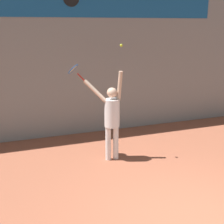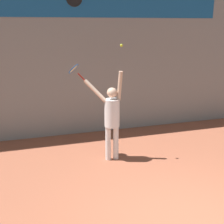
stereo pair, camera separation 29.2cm
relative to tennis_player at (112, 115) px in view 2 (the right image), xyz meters
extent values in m
cube|color=gray|center=(0.48, 2.11, 1.40)|extent=(18.00, 0.10, 5.00)
cylinder|color=white|center=(-0.09, -0.01, -0.68)|extent=(0.13, 0.13, 0.83)
cylinder|color=white|center=(0.10, -0.01, -0.68)|extent=(0.13, 0.13, 0.83)
cylinder|color=white|center=(0.01, -0.01, 0.06)|extent=(0.35, 0.35, 0.65)
sphere|color=beige|center=(0.01, -0.01, 0.54)|extent=(0.24, 0.24, 0.24)
cylinder|color=beige|center=(0.19, -0.02, 0.69)|extent=(0.17, 0.16, 0.68)
cylinder|color=beige|center=(-0.35, 0.15, 0.58)|extent=(0.50, 0.43, 0.51)
cylinder|color=red|center=(-0.62, 0.36, 0.88)|extent=(0.18, 0.13, 0.19)
torus|color=#1E51A5|center=(-0.77, 0.46, 1.06)|extent=(0.35, 0.38, 0.24)
cylinder|color=beige|center=(-0.77, 0.46, 1.06)|extent=(0.29, 0.32, 0.19)
sphere|color=#CCDB2D|center=(0.22, -0.02, 1.60)|extent=(0.06, 0.06, 0.06)
camera|label=1|loc=(-2.37, -6.55, 2.05)|focal=50.00mm
camera|label=2|loc=(-2.10, -6.65, 2.05)|focal=50.00mm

